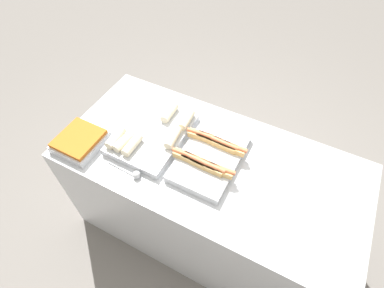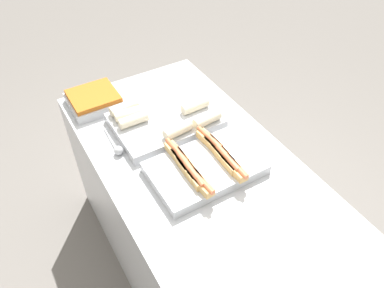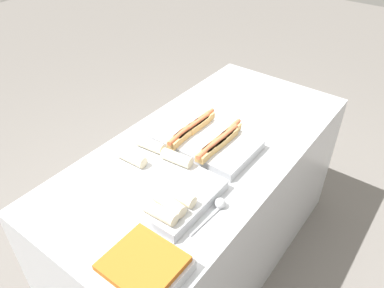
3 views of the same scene
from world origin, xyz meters
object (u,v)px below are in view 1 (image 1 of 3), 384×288
object	(u,v)px
tray_hotdogs	(210,156)
tray_wraps	(152,133)
serving_spoon_near	(134,174)
tray_side_front	(80,141)

from	to	relation	value
tray_hotdogs	tray_wraps	bearing A→B (deg)	-179.19
tray_wraps	serving_spoon_near	xyz separation A→B (m)	(0.06, -0.28, -0.02)
tray_wraps	tray_side_front	distance (m)	0.42
tray_wraps	tray_side_front	world-z (taller)	tray_wraps
tray_wraps	tray_side_front	size ratio (longest dim) A/B	1.94
tray_wraps	tray_hotdogs	bearing A→B (deg)	0.81
tray_hotdogs	tray_wraps	world-z (taller)	tray_wraps
tray_hotdogs	tray_side_front	distance (m)	0.76
tray_hotdogs	tray_side_front	world-z (taller)	tray_hotdogs
tray_wraps	serving_spoon_near	distance (m)	0.29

